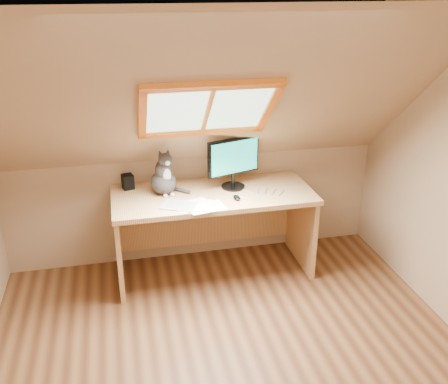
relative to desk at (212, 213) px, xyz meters
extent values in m
plane|color=brown|center=(-0.10, -1.45, -0.56)|extent=(3.50, 3.50, 0.00)
cube|color=#A38362|center=(-0.10, 0.30, -0.06)|extent=(3.50, 0.02, 1.00)
cube|color=silver|center=(-0.10, -2.23, 1.84)|extent=(3.50, 1.95, 0.02)
cube|color=#A38362|center=(-0.10, -0.48, 1.14)|extent=(3.50, 1.56, 1.41)
cube|color=#B2E0CC|center=(-0.10, -0.40, 1.07)|extent=(0.90, 0.53, 0.48)
cube|color=orange|center=(-0.10, -0.40, 1.07)|extent=(1.02, 0.64, 0.59)
cube|color=tan|center=(0.00, -0.07, 0.21)|extent=(1.75, 0.76, 0.04)
cube|color=tan|center=(-0.84, -0.07, -0.18)|extent=(0.04, 0.69, 0.75)
cube|color=tan|center=(0.84, -0.07, -0.18)|extent=(0.04, 0.69, 0.75)
cube|color=tan|center=(0.00, 0.28, -0.18)|extent=(1.65, 0.03, 0.53)
cylinder|color=black|center=(0.20, 0.00, 0.25)|extent=(0.21, 0.21, 0.02)
cylinder|color=black|center=(0.20, 0.00, 0.31)|extent=(0.03, 0.03, 0.11)
cube|color=black|center=(0.20, 0.00, 0.53)|extent=(0.48, 0.18, 0.32)
cube|color=#0575BA|center=(0.21, -0.03, 0.53)|extent=(0.44, 0.14, 0.28)
ellipsoid|color=#3A3533|center=(-0.42, 0.02, 0.33)|extent=(0.29, 0.32, 0.19)
ellipsoid|color=#3A3533|center=(-0.41, 0.01, 0.44)|extent=(0.18, 0.18, 0.21)
ellipsoid|color=silver|center=(-0.39, -0.06, 0.42)|extent=(0.08, 0.06, 0.12)
ellipsoid|color=#3A3533|center=(-0.40, -0.04, 0.56)|extent=(0.14, 0.13, 0.11)
sphere|color=silver|center=(-0.38, -0.09, 0.54)|extent=(0.04, 0.04, 0.04)
cone|color=#3A3533|center=(-0.44, -0.03, 0.62)|extent=(0.07, 0.06, 0.07)
cone|color=#3A3533|center=(-0.37, -0.01, 0.62)|extent=(0.06, 0.07, 0.07)
cube|color=black|center=(-0.72, 0.18, 0.30)|extent=(0.11, 0.11, 0.13)
cube|color=#B2B2B7|center=(-0.33, -0.29, 0.24)|extent=(0.33, 0.30, 0.01)
ellipsoid|color=black|center=(0.17, -0.26, 0.25)|extent=(0.06, 0.10, 0.03)
cube|color=white|center=(-0.19, -0.33, 0.24)|extent=(0.33, 0.27, 0.00)
cube|color=white|center=(-0.19, -0.33, 0.24)|extent=(0.32, 0.24, 0.00)
cube|color=white|center=(-0.19, -0.33, 0.24)|extent=(0.35, 0.30, 0.00)
cube|color=white|center=(-0.19, -0.33, 0.24)|extent=(0.34, 0.28, 0.00)
camera|label=1|loc=(-0.78, -3.99, 1.96)|focal=40.00mm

